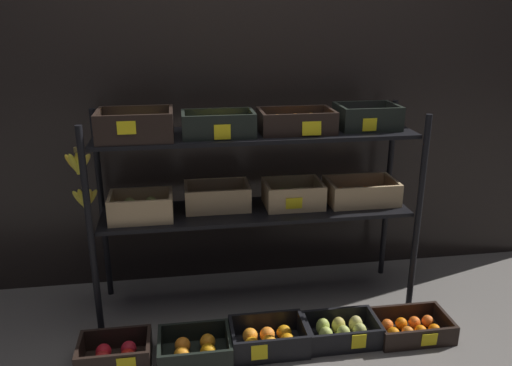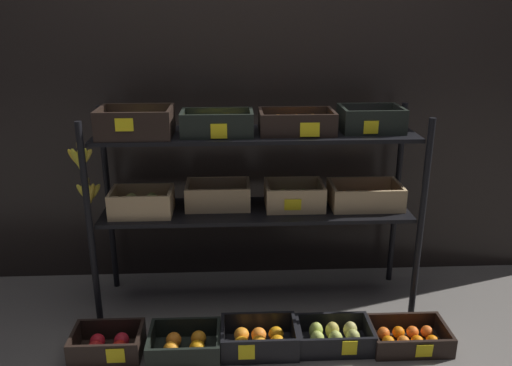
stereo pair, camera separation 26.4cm
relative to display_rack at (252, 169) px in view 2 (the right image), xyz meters
name	(u,v)px [view 2 (the right image)]	position (x,y,z in m)	size (l,w,h in m)	color
ground_plane	(256,300)	(0.02, 0.00, -0.77)	(10.00, 10.00, 0.00)	#605B56
storefront_wall	(253,107)	(0.02, 0.40, 0.25)	(4.02, 0.12, 2.04)	black
display_rack	(252,169)	(0.00, 0.00, 0.00)	(1.75, 0.43, 1.10)	black
crate_ground_apple_red	(108,345)	(-0.70, -0.43, -0.72)	(0.33, 0.23, 0.12)	black
crate_ground_orange	(185,345)	(-0.34, -0.44, -0.73)	(0.34, 0.25, 0.11)	black
crate_ground_center_orange	(259,339)	(0.01, -0.42, -0.72)	(0.36, 0.25, 0.12)	black
crate_ground_pear	(334,336)	(0.38, -0.42, -0.72)	(0.36, 0.23, 0.11)	black
crate_ground_tangerine	(408,338)	(0.74, -0.43, -0.73)	(0.37, 0.25, 0.10)	black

